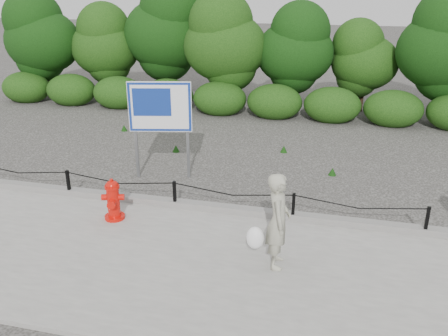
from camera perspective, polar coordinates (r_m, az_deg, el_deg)
ground at (r=10.23m, az=-5.88°, el=-5.10°), size 90.00×90.00×0.00m
sidewalk at (r=8.61m, az=-10.35°, el=-10.69°), size 14.00×4.00×0.08m
curb at (r=10.21m, az=-5.82°, el=-4.22°), size 14.00×0.22×0.14m
chain_barrier at (r=10.03m, az=-5.98°, el=-2.77°), size 10.06×0.06×0.60m
treeline at (r=17.99m, az=2.23°, el=14.94°), size 20.10×3.69×4.67m
fire_hydrant at (r=9.75m, az=-13.19°, el=-3.78°), size 0.50×0.51×0.87m
pedestrian at (r=7.89m, az=6.35°, el=-6.46°), size 0.74×0.65×1.67m
advertising_sign at (r=11.37m, az=-7.72°, el=6.78°), size 1.48×0.42×2.40m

